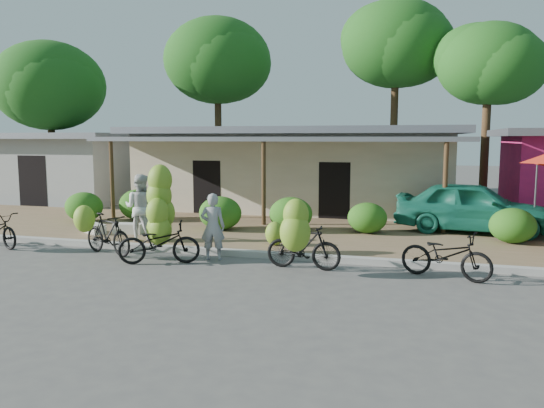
{
  "coord_description": "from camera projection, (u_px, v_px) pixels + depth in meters",
  "views": [
    {
      "loc": [
        4.97,
        -10.27,
        2.94
      ],
      "look_at": [
        1.15,
        3.09,
        1.2
      ],
      "focal_mm": 35.0,
      "sensor_mm": 36.0,
      "label": 1
    }
  ],
  "objects": [
    {
      "name": "ground",
      "position": [
        182.0,
        274.0,
        11.52
      ],
      "size": [
        100.0,
        100.0,
        0.0
      ],
      "primitive_type": "plane",
      "color": "#4F4D4A",
      "rests_on": "ground"
    },
    {
      "name": "teal_van",
      "position": [
        473.0,
        207.0,
        15.85
      ],
      "size": [
        4.67,
        2.31,
        1.53
      ],
      "primitive_type": "imported",
      "rotation": [
        0.0,
        0.0,
        1.46
      ],
      "color": "#186F55",
      "rests_on": "sidewalk"
    },
    {
      "name": "shop_main",
      "position": [
        298.0,
        168.0,
        21.74
      ],
      "size": [
        13.0,
        8.5,
        3.35
      ],
      "color": "beige",
      "rests_on": "ground"
    },
    {
      "name": "bike_far_right",
      "position": [
        446.0,
        255.0,
        11.09
      ],
      "size": [
        2.02,
        1.24,
        1.0
      ],
      "rotation": [
        0.0,
        0.0,
        1.25
      ],
      "color": "black",
      "rests_on": "ground"
    },
    {
      "name": "sidewalk",
      "position": [
        253.0,
        232.0,
        16.29
      ],
      "size": [
        60.0,
        6.0,
        0.12
      ],
      "primitive_type": "cube",
      "color": "#8C694B",
      "rests_on": "ground"
    },
    {
      "name": "bike_left",
      "position": [
        104.0,
        232.0,
        13.27
      ],
      "size": [
        1.81,
        1.38,
        1.33
      ],
      "rotation": [
        0.0,
        0.0,
        1.2
      ],
      "color": "black",
      "rests_on": "ground"
    },
    {
      "name": "hedge_4",
      "position": [
        367.0,
        218.0,
        15.74
      ],
      "size": [
        1.17,
        1.05,
        0.91
      ],
      "primitive_type": "ellipsoid",
      "color": "#145012",
      "rests_on": "sidewalk"
    },
    {
      "name": "tree_far_center",
      "position": [
        215.0,
        59.0,
        27.58
      ],
      "size": [
        5.62,
        5.53,
        9.12
      ],
      "color": "#4D381F",
      "rests_on": "ground"
    },
    {
      "name": "bike_right",
      "position": [
        301.0,
        239.0,
        11.64
      ],
      "size": [
        1.74,
        1.22,
        1.67
      ],
      "rotation": [
        0.0,
        0.0,
        1.51
      ],
      "color": "black",
      "rests_on": "ground"
    },
    {
      "name": "loose_banana_a",
      "position": [
        160.0,
        231.0,
        14.46
      ],
      "size": [
        0.47,
        0.4,
        0.58
      ],
      "primitive_type": "ellipsoid",
      "color": "#7BAA2A",
      "rests_on": "sidewalk"
    },
    {
      "name": "curb",
      "position": [
        217.0,
        252.0,
        13.42
      ],
      "size": [
        60.0,
        0.25,
        0.15
      ],
      "primitive_type": "cube",
      "color": "#A8A399",
      "rests_on": "ground"
    },
    {
      "name": "bike_center",
      "position": [
        159.0,
        225.0,
        12.58
      ],
      "size": [
        2.0,
        1.44,
        2.31
      ],
      "rotation": [
        0.0,
        0.0,
        1.95
      ],
      "color": "black",
      "rests_on": "ground"
    },
    {
      "name": "bystander",
      "position": [
        140.0,
        207.0,
        14.55
      ],
      "size": [
        0.95,
        0.77,
        1.84
      ],
      "primitive_type": "imported",
      "rotation": [
        0.0,
        0.0,
        3.23
      ],
      "color": "silver",
      "rests_on": "sidewalk"
    },
    {
      "name": "sack_near",
      "position": [
        128.0,
        228.0,
        15.69
      ],
      "size": [
        0.9,
        0.53,
        0.3
      ],
      "primitive_type": "cube",
      "rotation": [
        0.0,
        0.0,
        0.16
      ],
      "color": "silver",
      "rests_on": "sidewalk"
    },
    {
      "name": "hedge_0",
      "position": [
        84.0,
        207.0,
        17.92
      ],
      "size": [
        1.28,
        1.15,
        1.0
      ],
      "primitive_type": "ellipsoid",
      "color": "#145012",
      "rests_on": "sidewalk"
    },
    {
      "name": "loose_banana_c",
      "position": [
        275.0,
        233.0,
        13.95
      ],
      "size": [
        0.51,
        0.43,
        0.63
      ],
      "primitive_type": "ellipsoid",
      "color": "#7BAA2A",
      "rests_on": "sidewalk"
    },
    {
      "name": "tree_center_right",
      "position": [
        392.0,
        43.0,
        25.54
      ],
      "size": [
        5.33,
        5.22,
        9.5
      ],
      "color": "#4D381F",
      "rests_on": "ground"
    },
    {
      "name": "hedge_5",
      "position": [
        513.0,
        226.0,
        14.24
      ],
      "size": [
        1.21,
        1.09,
        0.95
      ],
      "primitive_type": "ellipsoid",
      "color": "#145012",
      "rests_on": "sidewalk"
    },
    {
      "name": "hedge_1",
      "position": [
        139.0,
        205.0,
        18.26
      ],
      "size": [
        1.37,
        1.23,
        1.07
      ],
      "primitive_type": "ellipsoid",
      "color": "#145012",
      "rests_on": "sidewalk"
    },
    {
      "name": "hedge_3",
      "position": [
        291.0,
        214.0,
        16.11
      ],
      "size": [
        1.32,
        1.19,
        1.03
      ],
      "primitive_type": "ellipsoid",
      "color": "#145012",
      "rests_on": "sidewalk"
    },
    {
      "name": "vendor",
      "position": [
        213.0,
        227.0,
        12.76
      ],
      "size": [
        0.66,
        0.5,
        1.63
      ],
      "primitive_type": "imported",
      "rotation": [
        0.0,
        0.0,
        3.35
      ],
      "color": "gray",
      "rests_on": "ground"
    },
    {
      "name": "shop_grey",
      "position": [
        70.0,
        166.0,
        24.81
      ],
      "size": [
        7.0,
        6.0,
        3.15
      ],
      "color": "#9C9B97",
      "rests_on": "ground"
    },
    {
      "name": "sack_far",
      "position": [
        95.0,
        229.0,
        15.73
      ],
      "size": [
        0.84,
        0.71,
        0.28
      ],
      "primitive_type": "cube",
      "rotation": [
        0.0,
        0.0,
        -0.54
      ],
      "color": "silver",
      "rests_on": "sidewalk"
    },
    {
      "name": "tree_back_left",
      "position": [
        47.0,
        84.0,
        27.07
      ],
      "size": [
        5.69,
        5.61,
        7.81
      ],
      "color": "#4D381F",
      "rests_on": "ground"
    },
    {
      "name": "tree_near_right",
      "position": [
        484.0,
        62.0,
        22.7
      ],
      "size": [
        4.51,
        4.33,
        7.85
      ],
      "color": "#4D381F",
      "rests_on": "ground"
    },
    {
      "name": "hedge_2",
      "position": [
        220.0,
        213.0,
        16.3
      ],
      "size": [
        1.33,
        1.19,
        1.03
      ],
      "primitive_type": "ellipsoid",
      "color": "#145012",
      "rests_on": "sidewalk"
    },
    {
      "name": "loose_banana_b",
      "position": [
        160.0,
        228.0,
        14.68
      ],
      "size": [
        0.52,
        0.44,
        0.65
      ],
      "primitive_type": "ellipsoid",
      "color": "#7BAA2A",
      "rests_on": "sidewalk"
    }
  ]
}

